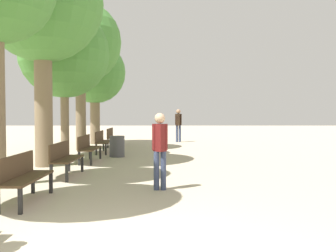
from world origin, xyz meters
TOP-DOWN VIEW (x-y plane):
  - bench_row_1 at (-1.95, 2.91)m, footprint 0.45×1.62m
  - bench_row_2 at (-1.95, 5.59)m, footprint 0.45×1.62m
  - bench_row_3 at (-1.95, 8.27)m, footprint 0.45×1.62m
  - bench_row_4 at (-1.95, 10.95)m, footprint 0.45×1.62m
  - bench_row_5 at (-1.95, 13.63)m, footprint 0.45×1.62m
  - tree_row_2 at (-3.02, 7.32)m, footprint 3.53×3.53m
  - tree_row_3 at (-3.02, 9.56)m, footprint 3.16×3.16m
  - tree_row_4 at (-3.02, 11.99)m, footprint 3.41×3.41m
  - tree_row_5 at (-3.02, 15.03)m, footprint 3.06×3.06m
  - pedestrian_near at (1.18, 16.17)m, footprint 0.35×0.29m
  - pedestrian_mid at (0.46, 3.98)m, footprint 0.32×0.28m
  - trash_bin at (-1.20, 9.67)m, footprint 0.54×0.54m

SIDE VIEW (x-z plane):
  - trash_bin at x=-1.20m, z-range 0.00..0.74m
  - bench_row_1 at x=-1.95m, z-range 0.08..0.93m
  - bench_row_2 at x=-1.95m, z-range 0.08..0.93m
  - bench_row_3 at x=-1.95m, z-range 0.08..0.93m
  - bench_row_4 at x=-1.95m, z-range 0.08..0.93m
  - bench_row_5 at x=-1.95m, z-range 0.08..0.93m
  - pedestrian_mid at x=0.46m, z-range 0.12..1.70m
  - pedestrian_near at x=1.18m, z-range 0.13..1.87m
  - tree_row_5 at x=-3.02m, z-range 0.97..6.07m
  - tree_row_3 at x=-3.02m, z-range 1.03..6.29m
  - tree_row_4 at x=-3.02m, z-range 1.36..7.56m
  - tree_row_2 at x=-3.02m, z-range 1.47..8.06m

